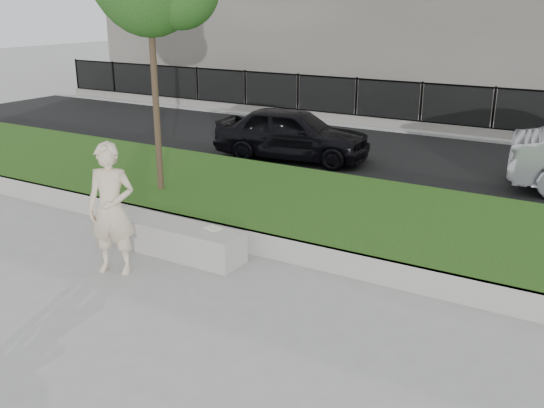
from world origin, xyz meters
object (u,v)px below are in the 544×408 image
Objects in this scene: man at (111,209)px; stone_bench at (173,238)px; book at (213,228)px; car_dark at (292,133)px.

stone_bench is at bearing 51.45° from man.
book is 6.58m from car_dark.
stone_bench is 1.31m from man.
man reaches higher than stone_bench.
stone_bench is at bearing -155.88° from book.
man is at bearing -118.10° from book.
car_dark is at bearing 75.30° from man.
stone_bench is 1.24× the size of man.
car_dark reaches higher than stone_bench.
man reaches higher than car_dark.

